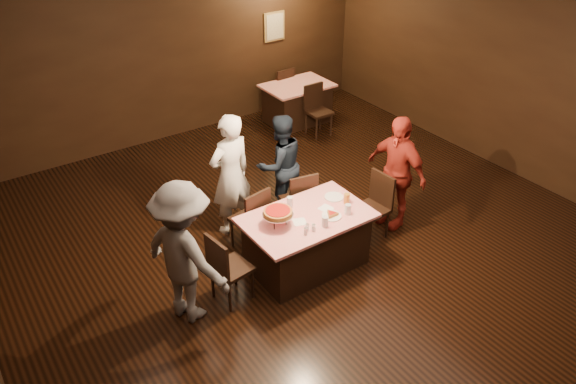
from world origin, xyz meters
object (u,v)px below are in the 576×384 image
at_px(chair_back_far, 280,90).
at_px(back_table, 297,103).
at_px(chair_end_left, 231,267).
at_px(chair_end_right, 371,208).
at_px(chair_far_right, 298,199).
at_px(diner_grey_knit, 184,254).
at_px(diner_white_jacket, 231,175).
at_px(diner_navy_hoodie, 280,165).
at_px(plate_empty, 334,197).
at_px(glass_back, 290,202).
at_px(pizza_stand, 278,212).
at_px(chair_back_near, 319,111).
at_px(glass_front_left, 325,222).
at_px(diner_red_shirt, 396,172).
at_px(glass_front_right, 348,209).
at_px(chair_far_left, 249,218).
at_px(main_table, 306,241).
at_px(glass_amber, 347,199).

bearing_deg(chair_back_far, back_table, 86.18).
xyz_separation_m(chair_end_left, chair_end_right, (2.20, 0.00, 0.00)).
relative_size(chair_far_right, diner_grey_knit, 0.54).
distance_m(diner_white_jacket, diner_navy_hoodie, 0.85).
bearing_deg(plate_empty, back_table, 61.39).
bearing_deg(glass_back, diner_navy_hoodie, 62.47).
relative_size(chair_end_left, pizza_stand, 2.50).
height_order(chair_back_near, glass_front_left, chair_back_near).
relative_size(diner_grey_knit, pizza_stand, 4.65).
height_order(diner_red_shirt, glass_front_right, diner_red_shirt).
relative_size(chair_back_near, chair_back_far, 1.00).
relative_size(diner_grey_knit, plate_empty, 7.07).
relative_size(diner_navy_hoodie, glass_front_left, 10.97).
height_order(back_table, chair_far_left, chair_far_left).
relative_size(back_table, glass_front_right, 9.29).
distance_m(chair_back_near, diner_white_jacket, 3.39).
xyz_separation_m(chair_far_right, pizza_stand, (-0.80, -0.70, 0.48)).
bearing_deg(diner_grey_knit, chair_end_left, -116.03).
bearing_deg(diner_red_shirt, chair_back_near, 156.74).
distance_m(chair_back_near, glass_back, 3.74).
bearing_deg(chair_back_far, chair_back_near, 86.18).
bearing_deg(chair_end_right, glass_front_left, -78.78).
height_order(chair_end_right, diner_white_jacket, diner_white_jacket).
distance_m(diner_red_shirt, glass_front_right, 1.20).
xyz_separation_m(back_table, pizza_stand, (-2.89, -3.66, 0.57)).
distance_m(main_table, chair_back_far, 4.98).
relative_size(diner_white_jacket, diner_red_shirt, 1.06).
bearing_deg(chair_far_right, back_table, -114.92).
bearing_deg(diner_red_shirt, pizza_stand, -95.12).
height_order(plate_empty, glass_amber, glass_amber).
bearing_deg(chair_end_left, glass_back, -81.46).
relative_size(chair_far_left, chair_end_left, 1.00).
relative_size(main_table, glass_amber, 11.43).
xyz_separation_m(chair_back_near, glass_amber, (-1.89, -3.06, 0.37)).
xyz_separation_m(main_table, glass_amber, (0.60, -0.05, 0.46)).
xyz_separation_m(chair_far_left, chair_back_far, (2.89, 3.56, 0.00)).
bearing_deg(diner_white_jacket, back_table, -146.70).
relative_size(back_table, glass_back, 9.29).
height_order(diner_white_jacket, glass_back, diner_white_jacket).
bearing_deg(diner_navy_hoodie, chair_end_right, 118.69).
height_order(chair_end_right, diner_navy_hoodie, diner_navy_hoodie).
height_order(main_table, glass_amber, glass_amber).
relative_size(glass_front_left, glass_back, 1.00).
distance_m(chair_end_left, glass_amber, 1.74).
bearing_deg(main_table, chair_end_right, 0.00).
distance_m(glass_front_left, glass_amber, 0.60).
height_order(chair_back_far, glass_amber, chair_back_far).
xyz_separation_m(chair_far_right, diner_red_shirt, (1.20, -0.66, 0.37)).
height_order(chair_end_right, diner_red_shirt, diner_red_shirt).
height_order(chair_far_right, chair_end_left, same).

